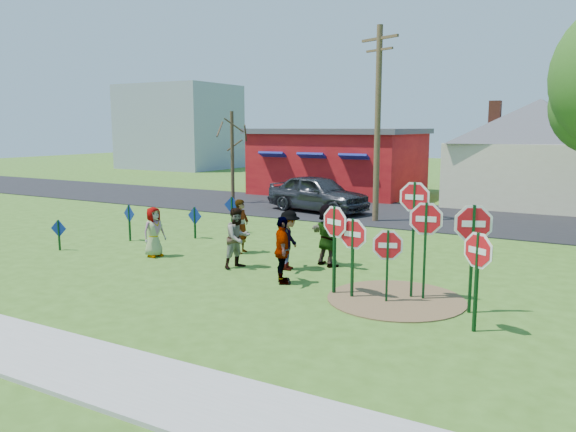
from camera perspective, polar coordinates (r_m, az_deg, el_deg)
name	(u,v)px	position (r m, az deg, el deg)	size (l,w,h in m)	color
ground	(256,267)	(16.20, -3.25, -5.22)	(120.00, 120.00, 0.00)	#395E1A
sidewalk	(37,353)	(11.12, -24.15, -12.55)	(22.00, 1.80, 0.08)	#9E9E99
road	(390,214)	(26.43, 10.29, 0.25)	(120.00, 7.50, 0.04)	black
dirt_patch	(396,299)	(13.45, 10.91, -8.29)	(3.20, 3.20, 0.03)	brown
red_building	(339,161)	(34.26, 5.23, 5.60)	(9.40, 7.69, 3.90)	maroon
cream_house	(538,148)	(31.38, 24.02, 6.31)	(9.40, 9.40, 6.50)	beige
distant_building	(180,127)	(56.56, -10.96, 8.87)	(10.00, 8.00, 8.00)	#8C939E
stop_sign_a	(335,230)	(13.36, 4.76, -1.43)	(0.98, 0.38, 2.28)	#0E3315
stop_sign_b	(414,210)	(13.22, 12.69, 0.64)	(0.95, 0.08, 2.87)	#0E3315
stop_sign_c	(426,229)	(13.22, 13.81, -1.25)	(1.02, 0.22, 2.43)	#0E3315
stop_sign_d	(473,232)	(12.54, 18.28, -1.55)	(1.02, 0.45, 2.51)	#0E3315
stop_sign_e	(388,251)	(12.92, 10.09, -3.48)	(0.89, 0.36, 1.81)	#0E3315
stop_sign_f	(478,258)	(11.45, 18.71, -4.03)	(0.84, 0.52, 2.11)	#0E3315
stop_sign_g	(353,241)	(13.14, 6.60, -2.49)	(0.98, 0.14, 2.02)	#0E3315
blue_diamond_a	(59,232)	(19.71, -22.26, -1.48)	(0.57, 0.15, 1.02)	#0E3315
blue_diamond_b	(129,218)	(20.52, -15.82, -0.24)	(0.63, 0.16, 1.29)	#0E3315
blue_diamond_c	(195,219)	(20.47, -9.45, -0.31)	(0.67, 0.09, 1.16)	#0E3315
blue_diamond_d	(232,210)	(21.32, -5.72, 0.59)	(0.67, 0.07, 1.40)	#0E3315
person_a	(154,232)	(17.83, -13.47, -1.58)	(0.76, 0.49, 1.56)	#354B82
person_b	(242,226)	(17.90, -4.74, -1.05)	(0.63, 0.41, 1.72)	#297867
person_c	(238,238)	(16.00, -5.13, -2.24)	(0.84, 0.66, 1.73)	brown
person_d	(289,240)	(15.74, 0.08, -2.48)	(1.09, 0.63, 1.69)	#37373D
person_e	(282,250)	(14.33, -0.58, -3.52)	(1.02, 0.42, 1.74)	#462B58
person_f	(328,235)	(16.22, 4.05, -1.93)	(1.68, 0.53, 1.81)	#1F5532
suv	(318,193)	(26.45, 3.04, 2.32)	(2.04, 5.08, 1.73)	#313136
utility_pole	(378,121)	(23.88, 9.10, 9.56)	(1.85, 0.90, 8.08)	#4C3823
bare_tree_west	(232,144)	(29.48, -5.69, 7.26)	(1.80, 1.80, 4.80)	#382819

